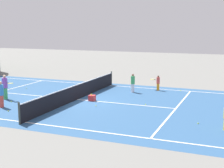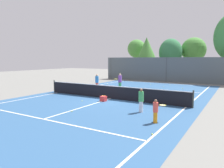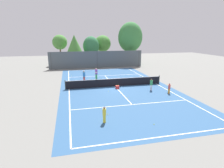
{
  "view_description": "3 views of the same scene",
  "coord_description": "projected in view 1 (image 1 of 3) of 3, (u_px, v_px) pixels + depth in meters",
  "views": [
    {
      "loc": [
        -18.26,
        -9.79,
        4.66
      ],
      "look_at": [
        0.83,
        -2.1,
        1.03
      ],
      "focal_mm": 52.15,
      "sensor_mm": 36.0,
      "label": 1
    },
    {
      "loc": [
        8.22,
        -13.41,
        2.98
      ],
      "look_at": [
        1.06,
        -1.54,
        1.34
      ],
      "focal_mm": 33.98,
      "sensor_mm": 36.0,
      "label": 2
    },
    {
      "loc": [
        -5.33,
        -21.13,
        6.02
      ],
      "look_at": [
        -0.94,
        -2.47,
        0.99
      ],
      "focal_mm": 29.49,
      "sensor_mm": 36.0,
      "label": 3
    }
  ],
  "objects": [
    {
      "name": "court_surface",
      "position": [
        77.0,
        100.0,
        21.09
      ],
      "size": [
        13.0,
        25.0,
        0.01
      ],
      "color": "#2D5684",
      "rests_on": "ground_plane"
    },
    {
      "name": "tennis_ball_3",
      "position": [
        8.0,
        83.0,
        27.26
      ],
      "size": [
        0.07,
        0.07,
        0.07
      ],
      "primitive_type": "sphere",
      "color": "#CCE533",
      "rests_on": "ground_plane"
    },
    {
      "name": "tennis_ball_7",
      "position": [
        180.0,
        90.0,
        23.94
      ],
      "size": [
        0.07,
        0.07,
        0.07
      ],
      "primitive_type": "sphere",
      "color": "#CCE533",
      "rests_on": "ground_plane"
    },
    {
      "name": "player_3",
      "position": [
        5.0,
        87.0,
        21.07
      ],
      "size": [
        0.5,
        0.92,
        1.6
      ],
      "color": "#3FA559",
      "rests_on": "ground_plane"
    },
    {
      "name": "player_4",
      "position": [
        133.0,
        83.0,
        23.3
      ],
      "size": [
        0.29,
        0.29,
        1.34
      ],
      "color": "silver",
      "rests_on": "ground_plane"
    },
    {
      "name": "tennis_net",
      "position": [
        77.0,
        92.0,
        21.0
      ],
      "size": [
        11.9,
        0.1,
        1.1
      ],
      "color": "#333833",
      "rests_on": "ground_plane"
    },
    {
      "name": "tennis_ball_13",
      "position": [
        145.0,
        105.0,
        19.59
      ],
      "size": [
        0.07,
        0.07,
        0.07
      ],
      "primitive_type": "sphere",
      "color": "#CCE533",
      "rests_on": "ground_plane"
    },
    {
      "name": "tennis_ball_12",
      "position": [
        26.0,
        88.0,
        24.8
      ],
      "size": [
        0.07,
        0.07,
        0.07
      ],
      "primitive_type": "sphere",
      "color": "#CCE533",
      "rests_on": "ground_plane"
    },
    {
      "name": "tennis_ball_4",
      "position": [
        11.0,
        102.0,
        20.39
      ],
      "size": [
        0.07,
        0.07,
        0.07
      ],
      "primitive_type": "sphere",
      "color": "#CCE533",
      "rests_on": "ground_plane"
    },
    {
      "name": "tennis_ball_0",
      "position": [
        198.0,
        123.0,
        15.78
      ],
      "size": [
        0.07,
        0.07,
        0.07
      ],
      "primitive_type": "sphere",
      "color": "#CCE533",
      "rests_on": "ground_plane"
    },
    {
      "name": "player_2",
      "position": [
        158.0,
        83.0,
        24.04
      ],
      "size": [
        0.51,
        0.82,
        1.13
      ],
      "color": "orange",
      "rests_on": "ground_plane"
    },
    {
      "name": "tennis_ball_5",
      "position": [
        96.0,
        106.0,
        19.29
      ],
      "size": [
        0.07,
        0.07,
        0.07
      ],
      "primitive_type": "sphere",
      "color": "#CCE533",
      "rests_on": "ground_plane"
    },
    {
      "name": "ball_crate",
      "position": [
        92.0,
        98.0,
        20.71
      ],
      "size": [
        0.38,
        0.38,
        0.43
      ],
      "color": "red",
      "rests_on": "ground_plane"
    },
    {
      "name": "ground_plane",
      "position": [
        77.0,
        100.0,
        21.09
      ],
      "size": [
        80.0,
        80.0,
        0.0
      ],
      "primitive_type": "plane",
      "color": "slate"
    },
    {
      "name": "player_0",
      "position": [
        1.0,
        94.0,
        18.95
      ],
      "size": [
        0.33,
        0.33,
        1.54
      ],
      "color": "#E54C3F",
      "rests_on": "ground_plane"
    },
    {
      "name": "tennis_ball_11",
      "position": [
        8.0,
        111.0,
        18.1
      ],
      "size": [
        0.07,
        0.07,
        0.07
      ],
      "primitive_type": "sphere",
      "color": "#CCE533",
      "rests_on": "ground_plane"
    }
  ]
}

